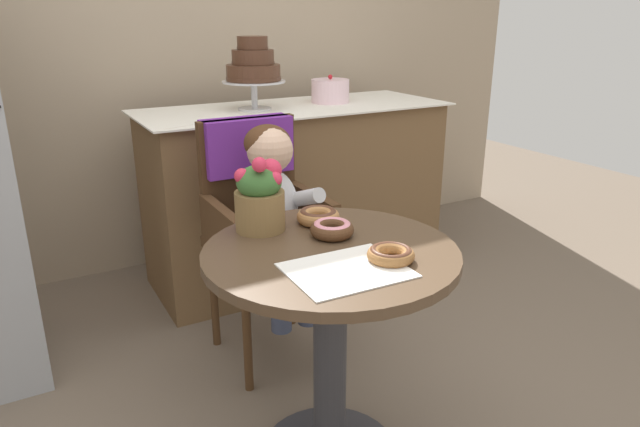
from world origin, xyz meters
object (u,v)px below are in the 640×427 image
object	(u,v)px
donut_mid	(391,254)
donut_side	(318,215)
donut_front	(332,228)
tiered_cake_stand	(253,67)
round_layer_cake	(330,91)
seated_child	(275,202)
flower_vase	(260,194)
wicker_chair	(258,201)
cafe_table	(330,316)

from	to	relation	value
donut_mid	donut_side	distance (m)	0.35
donut_mid	donut_front	bearing A→B (deg)	101.06
tiered_cake_stand	round_layer_cake	xyz separation A→B (m)	(0.44, 0.03, -0.14)
seated_child	flower_vase	xyz separation A→B (m)	(-0.20, -0.34, 0.15)
wicker_chair	round_layer_cake	bearing A→B (deg)	41.26
donut_front	donut_mid	world-z (taller)	donut_front
flower_vase	round_layer_cake	size ratio (longest dim) A/B	1.20
flower_vase	tiered_cake_stand	bearing A→B (deg)	67.47
donut_side	flower_vase	distance (m)	0.20
tiered_cake_stand	donut_mid	bearing A→B (deg)	-99.28
donut_front	donut_side	size ratio (longest dim) A/B	0.96
donut_side	seated_child	bearing A→B (deg)	86.83
seated_child	donut_side	xyz separation A→B (m)	(-0.02, -0.37, 0.07)
cafe_table	tiered_cake_stand	bearing A→B (deg)	75.59
cafe_table	wicker_chair	bearing A→B (deg)	82.73
donut_mid	donut_side	size ratio (longest dim) A/B	0.95
wicker_chair	flower_vase	bearing A→B (deg)	-112.58
donut_front	flower_vase	size ratio (longest dim) A/B	0.55
cafe_table	donut_side	bearing A→B (deg)	70.26
seated_child	tiered_cake_stand	distance (m)	0.88
cafe_table	round_layer_cake	world-z (taller)	round_layer_cake
wicker_chair	donut_mid	xyz separation A→B (m)	(0.00, -0.88, 0.10)
seated_child	flower_vase	distance (m)	0.42
seated_child	donut_front	xyz separation A→B (m)	(-0.04, -0.49, 0.07)
wicker_chair	round_layer_cake	distance (m)	0.97
cafe_table	wicker_chair	distance (m)	0.74
round_layer_cake	donut_mid	bearing A→B (deg)	-114.54
donut_front	round_layer_cake	distance (m)	1.46
donut_front	round_layer_cake	xyz separation A→B (m)	(0.72, 1.25, 0.22)
donut_front	tiered_cake_stand	size ratio (longest dim) A/B	0.38
seated_child	cafe_table	bearing A→B (deg)	-99.22
wicker_chair	flower_vase	world-z (taller)	flower_vase
cafe_table	donut_front	xyz separation A→B (m)	(0.05, 0.08, 0.24)
wicker_chair	seated_child	xyz separation A→B (m)	(0.00, -0.16, 0.04)
seated_child	wicker_chair	bearing A→B (deg)	90.00
tiered_cake_stand	flower_vase	bearing A→B (deg)	-112.53
seated_child	round_layer_cake	size ratio (longest dim) A/B	3.70
donut_front	cafe_table	bearing A→B (deg)	-122.62
seated_child	tiered_cake_stand	world-z (taller)	tiered_cake_stand
flower_vase	tiered_cake_stand	xyz separation A→B (m)	(0.44, 1.06, 0.27)
donut_side	flower_vase	world-z (taller)	flower_vase
round_layer_cake	seated_child	bearing A→B (deg)	-131.80
tiered_cake_stand	round_layer_cake	size ratio (longest dim) A/B	1.74
cafe_table	donut_side	world-z (taller)	donut_side
tiered_cake_stand	donut_front	bearing A→B (deg)	-103.02
cafe_table	donut_front	bearing A→B (deg)	57.38
seated_child	tiered_cake_stand	xyz separation A→B (m)	(0.24, 0.73, 0.42)
donut_mid	round_layer_cake	xyz separation A→B (m)	(0.68, 1.48, 0.22)
flower_vase	round_layer_cake	bearing A→B (deg)	51.23
cafe_table	donut_mid	bearing A→B (deg)	-56.69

